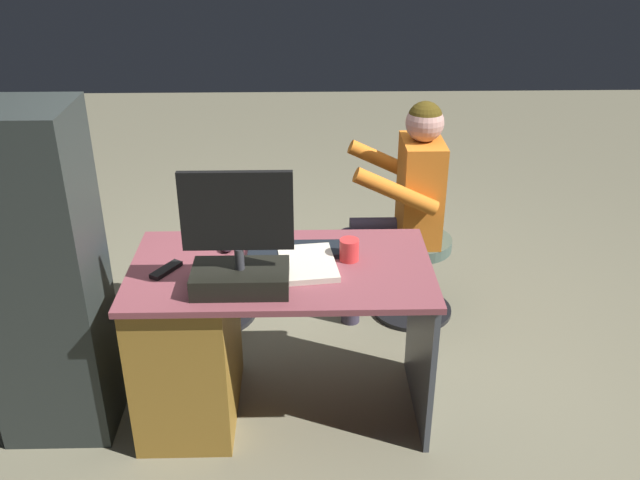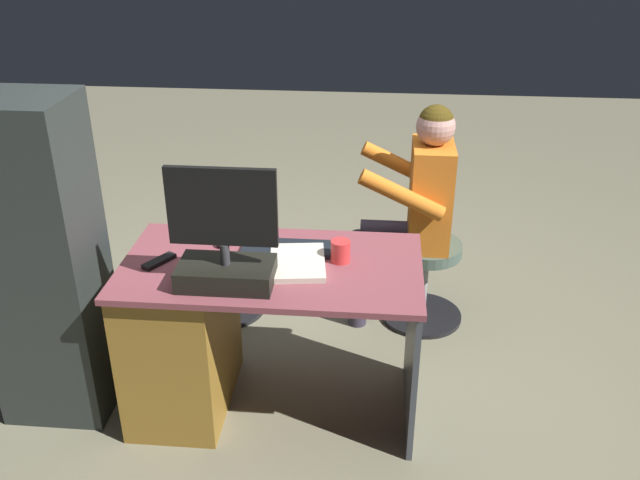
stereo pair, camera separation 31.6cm
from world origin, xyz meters
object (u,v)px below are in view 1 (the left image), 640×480
at_px(office_chair_teddy, 209,273).
at_px(visitor_chair, 415,268).
at_px(desk, 209,336).
at_px(computer_mouse, 227,246).
at_px(cup, 349,250).
at_px(monitor, 239,256).
at_px(tv_remote, 166,270).
at_px(teddy_bear, 205,214).
at_px(keyboard, 298,249).
at_px(person, 405,196).

bearing_deg(office_chair_teddy, visitor_chair, -179.93).
xyz_separation_m(desk, office_chair_teddy, (0.10, -0.78, -0.13)).
distance_m(computer_mouse, cup, 0.52).
bearing_deg(office_chair_teddy, cup, 133.62).
distance_m(desk, computer_mouse, 0.39).
height_order(monitor, tv_remote, monitor).
bearing_deg(monitor, visitor_chair, -131.32).
xyz_separation_m(office_chair_teddy, teddy_bear, (0.00, -0.01, 0.34)).
height_order(desk, monitor, monitor).
distance_m(keyboard, cup, 0.22).
bearing_deg(cup, keyboard, -20.34).
height_order(office_chair_teddy, teddy_bear, teddy_bear).
bearing_deg(office_chair_teddy, person, -179.93).
xyz_separation_m(computer_mouse, tv_remote, (0.23, 0.19, -0.01)).
relative_size(desk, teddy_bear, 3.79).
bearing_deg(desk, cup, -175.08).
bearing_deg(tv_remote, cup, -141.44).
height_order(keyboard, teddy_bear, teddy_bear).
bearing_deg(desk, person, -139.67).
relative_size(keyboard, teddy_bear, 1.30).
xyz_separation_m(monitor, computer_mouse, (0.08, -0.32, -0.12)).
relative_size(keyboard, computer_mouse, 4.38).
height_order(monitor, teddy_bear, monitor).
xyz_separation_m(monitor, teddy_bear, (0.27, -0.95, -0.26)).
xyz_separation_m(tv_remote, office_chair_teddy, (-0.04, -0.81, -0.48)).
distance_m(desk, visitor_chair, 1.27).
distance_m(keyboard, visitor_chair, 1.01).
xyz_separation_m(keyboard, computer_mouse, (0.30, -0.02, 0.01)).
bearing_deg(desk, teddy_bear, -82.61).
distance_m(desk, monitor, 0.53).
bearing_deg(cup, person, -114.21).
bearing_deg(cup, tv_remote, 6.55).
xyz_separation_m(cup, office_chair_teddy, (0.69, -0.73, -0.51)).
height_order(desk, tv_remote, tv_remote).
relative_size(desk, cup, 13.41).
bearing_deg(cup, office_chair_teddy, -46.38).
distance_m(teddy_bear, visitor_chair, 1.15).
height_order(keyboard, cup, cup).
relative_size(computer_mouse, office_chair_teddy, 0.20).
distance_m(monitor, person, 1.22).
bearing_deg(person, desk, 40.33).
bearing_deg(office_chair_teddy, tv_remote, 87.13).
xyz_separation_m(desk, keyboard, (-0.38, -0.13, 0.35)).
bearing_deg(keyboard, computer_mouse, -4.74).
xyz_separation_m(teddy_bear, visitor_chair, (-1.10, 0.01, -0.33)).
xyz_separation_m(monitor, keyboard, (-0.22, -0.29, -0.13)).
height_order(monitor, person, monitor).
xyz_separation_m(desk, monitor, (-0.16, 0.17, 0.47)).
relative_size(monitor, person, 0.40).
relative_size(desk, person, 1.04).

